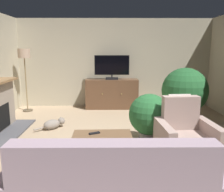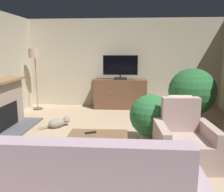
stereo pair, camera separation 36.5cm
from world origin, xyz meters
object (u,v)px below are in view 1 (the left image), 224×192
(television, at_px, (112,67))
(armchair_angled_to_table, at_px, (185,140))
(tv_cabinet, at_px, (112,95))
(coffee_table, at_px, (102,139))
(floor_lamp, at_px, (24,60))
(cat, at_px, (54,124))
(tv_remote, at_px, (94,133))
(potted_plant_on_hearth_side, at_px, (185,92))
(potted_plant_leafy_by_curtain, at_px, (149,116))

(television, relative_size, armchair_angled_to_table, 1.01)
(tv_cabinet, xyz_separation_m, coffee_table, (-0.18, -3.64, -0.00))
(tv_cabinet, relative_size, television, 1.53)
(armchair_angled_to_table, distance_m, floor_lamp, 4.90)
(coffee_table, relative_size, floor_lamp, 0.51)
(television, bearing_deg, cat, -124.83)
(armchair_angled_to_table, height_order, floor_lamp, floor_lamp)
(television, height_order, coffee_table, television)
(tv_remote, bearing_deg, floor_lamp, 96.97)
(tv_cabinet, distance_m, armchair_angled_to_table, 3.67)
(television, xyz_separation_m, coffee_table, (-0.18, -3.59, -0.84))
(coffee_table, bearing_deg, cat, 124.00)
(potted_plant_on_hearth_side, xyz_separation_m, floor_lamp, (-4.19, 1.04, 0.72))
(armchair_angled_to_table, bearing_deg, television, 108.50)
(tv_remote, xyz_separation_m, cat, (-1.02, 1.67, -0.37))
(potted_plant_on_hearth_side, height_order, cat, potted_plant_on_hearth_side)
(potted_plant_on_hearth_side, relative_size, potted_plant_leafy_by_curtain, 1.41)
(coffee_table, bearing_deg, tv_cabinet, 87.18)
(television, xyz_separation_m, tv_remote, (-0.30, -3.57, -0.76))
(coffee_table, bearing_deg, potted_plant_on_hearth_side, 49.41)
(potted_plant_leafy_by_curtain, relative_size, floor_lamp, 0.53)
(tv_remote, distance_m, potted_plant_leafy_by_curtain, 1.30)
(coffee_table, xyz_separation_m, tv_remote, (-0.12, 0.02, 0.08))
(potted_plant_leafy_by_curtain, height_order, cat, potted_plant_leafy_by_curtain)
(coffee_table, xyz_separation_m, potted_plant_on_hearth_side, (1.94, 2.26, 0.33))
(cat, bearing_deg, coffee_table, -56.00)
(tv_cabinet, bearing_deg, armchair_angled_to_table, -71.76)
(tv_remote, height_order, floor_lamp, floor_lamp)
(tv_remote, distance_m, armchair_angled_to_table, 1.46)
(floor_lamp, bearing_deg, television, 6.78)
(armchair_angled_to_table, bearing_deg, floor_lamp, 138.76)
(tv_remote, xyz_separation_m, floor_lamp, (-2.14, 3.28, 0.97))
(tv_cabinet, distance_m, floor_lamp, 2.67)
(potted_plant_on_hearth_side, bearing_deg, armchair_angled_to_table, -106.16)
(tv_cabinet, bearing_deg, potted_plant_leafy_by_curtain, -76.18)
(television, relative_size, coffee_table, 1.12)
(tv_cabinet, relative_size, coffee_table, 1.71)
(coffee_table, distance_m, armchair_angled_to_table, 1.34)
(potted_plant_on_hearth_side, xyz_separation_m, cat, (-3.08, -0.57, -0.63))
(coffee_table, distance_m, potted_plant_leafy_by_curtain, 1.23)
(tv_remote, height_order, potted_plant_leafy_by_curtain, potted_plant_leafy_by_curtain)
(tv_cabinet, bearing_deg, cat, -124.09)
(tv_cabinet, distance_m, tv_remote, 3.63)
(tv_cabinet, relative_size, potted_plant_on_hearth_side, 1.17)
(tv_cabinet, height_order, armchair_angled_to_table, armchair_angled_to_table)
(television, height_order, tv_remote, television)
(potted_plant_leafy_by_curtain, relative_size, cat, 1.55)
(television, xyz_separation_m, cat, (-1.32, -1.90, -1.14))
(cat, bearing_deg, floor_lamp, 124.70)
(tv_cabinet, relative_size, armchair_angled_to_table, 1.55)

